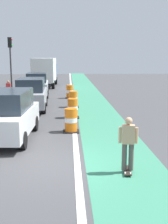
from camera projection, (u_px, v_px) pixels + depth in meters
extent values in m
plane|color=#424244|center=(49.00, 165.00, 9.42)|extent=(100.00, 100.00, 0.00)
cube|color=#387F60|center=(93.00, 105.00, 21.31)|extent=(2.50, 80.00, 0.01)
cube|color=silver|center=(72.00, 105.00, 21.24)|extent=(0.20, 80.00, 0.01)
cube|color=black|center=(127.00, 170.00, 8.84)|extent=(0.32, 0.82, 0.02)
cylinder|color=silver|center=(131.00, 174.00, 8.58)|extent=(0.05, 0.11, 0.11)
cylinder|color=silver|center=(125.00, 174.00, 8.59)|extent=(0.05, 0.11, 0.11)
cylinder|color=silver|center=(129.00, 167.00, 9.09)|extent=(0.05, 0.11, 0.11)
cylinder|color=silver|center=(124.00, 167.00, 9.10)|extent=(0.05, 0.11, 0.11)
cylinder|color=#514C47|center=(131.00, 157.00, 8.75)|extent=(0.15, 0.15, 0.82)
cylinder|color=#514C47|center=(124.00, 157.00, 8.77)|extent=(0.15, 0.15, 0.82)
cube|color=tan|center=(128.00, 134.00, 8.63)|extent=(0.39, 0.27, 0.56)
cylinder|color=tan|center=(137.00, 135.00, 8.62)|extent=(0.09, 0.09, 0.48)
cylinder|color=tan|center=(120.00, 135.00, 8.66)|extent=(0.09, 0.09, 0.48)
sphere|color=tan|center=(129.00, 121.00, 8.56)|extent=(0.22, 0.22, 0.22)
cube|color=silver|center=(9.00, 121.00, 12.30)|extent=(2.05, 4.68, 0.90)
cube|color=#232D38|center=(8.00, 100.00, 12.14)|extent=(1.75, 2.92, 0.80)
cylinder|color=black|center=(34.00, 123.00, 13.79)|extent=(0.31, 0.69, 0.68)
cylinder|color=black|center=(22.00, 141.00, 10.98)|extent=(0.31, 0.69, 0.68)
cube|color=#9EA0A5|center=(31.00, 98.00, 19.12)|extent=(2.01, 4.67, 0.90)
cube|color=#232D38|center=(31.00, 85.00, 18.97)|extent=(1.72, 2.91, 0.80)
cylinder|color=black|center=(22.00, 101.00, 20.53)|extent=(0.31, 0.69, 0.68)
cylinder|color=black|center=(45.00, 101.00, 20.67)|extent=(0.31, 0.69, 0.68)
cylinder|color=black|center=(16.00, 109.00, 17.74)|extent=(0.31, 0.69, 0.68)
cylinder|color=black|center=(43.00, 108.00, 17.88)|extent=(0.31, 0.69, 0.68)
cube|color=silver|center=(37.00, 87.00, 25.51)|extent=(2.11, 4.70, 0.90)
cube|color=#232D38|center=(37.00, 77.00, 25.35)|extent=(1.78, 2.94, 0.80)
cylinder|color=black|center=(29.00, 91.00, 26.90)|extent=(0.32, 0.70, 0.68)
cylinder|color=black|center=(47.00, 91.00, 27.08)|extent=(0.32, 0.70, 0.68)
cylinder|color=black|center=(26.00, 95.00, 24.11)|extent=(0.32, 0.70, 0.68)
cylinder|color=black|center=(47.00, 94.00, 24.29)|extent=(0.32, 0.70, 0.68)
cylinder|color=orange|center=(71.00, 126.00, 13.57)|extent=(0.56, 0.56, 0.42)
cylinder|color=white|center=(71.00, 120.00, 13.51)|extent=(0.57, 0.57, 0.21)
cylinder|color=orange|center=(71.00, 113.00, 13.46)|extent=(0.56, 0.56, 0.42)
cube|color=black|center=(71.00, 131.00, 13.62)|extent=(0.73, 0.73, 0.04)
cylinder|color=orange|center=(73.00, 113.00, 16.69)|extent=(0.56, 0.56, 0.42)
cylinder|color=white|center=(73.00, 108.00, 16.63)|extent=(0.57, 0.57, 0.21)
cylinder|color=orange|center=(73.00, 102.00, 16.57)|extent=(0.56, 0.56, 0.42)
cube|color=black|center=(73.00, 117.00, 16.73)|extent=(0.73, 0.73, 0.04)
cylinder|color=orange|center=(73.00, 104.00, 20.20)|extent=(0.56, 0.56, 0.42)
cylinder|color=white|center=(73.00, 99.00, 20.14)|extent=(0.57, 0.57, 0.21)
cylinder|color=orange|center=(73.00, 94.00, 20.08)|extent=(0.56, 0.56, 0.42)
cube|color=black|center=(73.00, 107.00, 20.24)|extent=(0.73, 0.73, 0.04)
cylinder|color=orange|center=(70.00, 95.00, 24.55)|extent=(0.56, 0.56, 0.42)
cylinder|color=white|center=(70.00, 91.00, 24.49)|extent=(0.57, 0.57, 0.21)
cylinder|color=orange|center=(70.00, 88.00, 24.44)|extent=(0.56, 0.56, 0.42)
cube|color=black|center=(70.00, 98.00, 24.59)|extent=(0.73, 0.73, 0.04)
cube|color=silver|center=(44.00, 70.00, 32.66)|extent=(2.38, 5.63, 2.50)
cube|color=#19478C|center=(47.00, 72.00, 36.53)|extent=(2.23, 1.93, 2.10)
cylinder|color=black|center=(39.00, 81.00, 36.49)|extent=(0.31, 0.96, 0.96)
cylinder|color=black|center=(56.00, 81.00, 36.56)|extent=(0.31, 0.96, 0.96)
cylinder|color=black|center=(34.00, 84.00, 31.53)|extent=(0.31, 0.96, 0.96)
cylinder|color=black|center=(53.00, 84.00, 31.60)|extent=(0.31, 0.96, 0.96)
cylinder|color=#2D2D2D|center=(11.00, 71.00, 26.93)|extent=(0.14, 0.14, 4.20)
cube|color=black|center=(10.00, 42.00, 26.46)|extent=(0.32, 0.32, 0.90)
sphere|color=red|center=(12.00, 39.00, 26.42)|extent=(0.16, 0.16, 0.16)
sphere|color=green|center=(12.00, 45.00, 26.52)|extent=(0.16, 0.16, 0.16)
cylinder|color=#33333D|center=(9.00, 96.00, 22.73)|extent=(0.20, 0.20, 0.86)
cube|color=red|center=(8.00, 87.00, 22.60)|extent=(0.34, 0.20, 0.54)
sphere|color=#9E7051|center=(8.00, 82.00, 22.53)|extent=(0.20, 0.20, 0.20)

